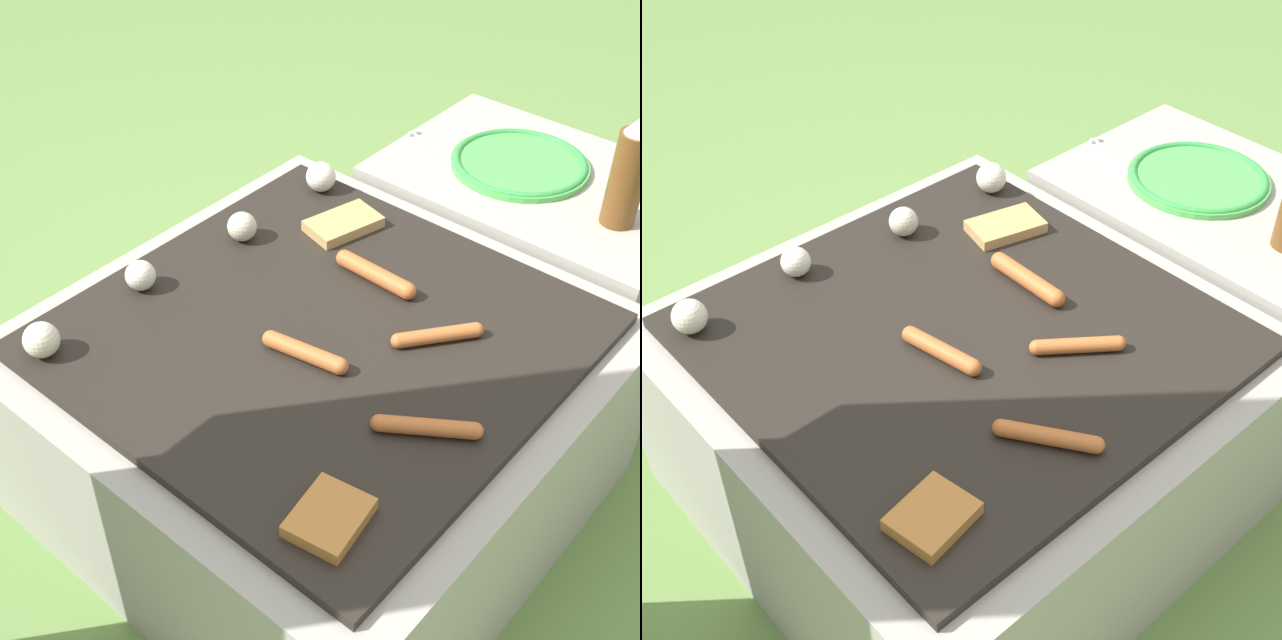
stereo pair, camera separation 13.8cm
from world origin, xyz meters
TOP-DOWN VIEW (x-y plane):
  - ground_plane at (0.00, 0.00)m, footprint 14.00×14.00m
  - grill at (0.00, 0.00)m, footprint 0.82×0.82m
  - side_ledge at (0.64, -0.03)m, footprint 0.43×0.61m
  - sausage_back_left at (0.15, 0.01)m, footprint 0.03×0.16m
  - sausage_back_center at (0.10, -0.15)m, footprint 0.12×0.10m
  - sausage_front_center at (-0.07, -0.25)m, footprint 0.10×0.13m
  - sausage_back_right at (-0.07, -0.03)m, footprint 0.05×0.15m
  - bread_slice_center at (0.24, 0.15)m, footprint 0.14×0.11m
  - bread_slice_left at (-0.27, -0.25)m, footprint 0.11×0.10m
  - mushroom_row at (0.01, 0.28)m, footprint 0.68×0.08m
  - plate_colorful at (0.64, 0.02)m, footprint 0.27×0.27m
  - fork_utensil at (0.58, 0.20)m, footprint 0.08×0.17m

SIDE VIEW (x-z plane):
  - ground_plane at x=0.00m, z-range 0.00..0.00m
  - grill at x=0.00m, z-range 0.00..0.38m
  - side_ledge at x=0.64m, z-range 0.00..0.38m
  - fork_utensil at x=0.58m, z-range 0.38..0.39m
  - plate_colorful at x=0.64m, z-range 0.38..0.40m
  - bread_slice_left at x=-0.27m, z-range 0.38..0.40m
  - bread_slice_center at x=0.24m, z-range 0.38..0.40m
  - sausage_back_center at x=0.10m, z-range 0.38..0.40m
  - sausage_front_center at x=-0.07m, z-range 0.38..0.41m
  - sausage_back_right at x=-0.07m, z-range 0.38..0.41m
  - sausage_back_left at x=0.15m, z-range 0.38..0.41m
  - mushroom_row at x=0.01m, z-range 0.38..0.44m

